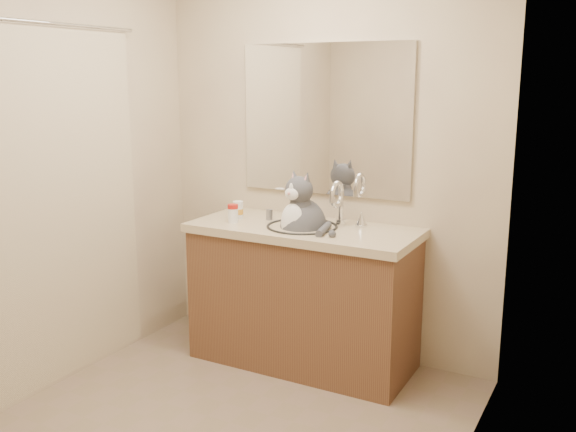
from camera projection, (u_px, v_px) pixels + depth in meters
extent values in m
cube|color=beige|center=(326.00, 161.00, 3.91)|extent=(2.20, 0.01, 2.40)
cube|color=beige|center=(32.00, 175.00, 3.35)|extent=(0.01, 2.50, 2.40)
cube|color=beige|center=(455.00, 219.00, 2.32)|extent=(0.01, 2.50, 2.40)
cube|color=brown|center=(303.00, 299.00, 3.84)|extent=(1.30, 0.55, 0.80)
cube|color=tan|center=(304.00, 230.00, 3.74)|extent=(1.34, 0.59, 0.05)
torus|color=black|center=(302.00, 226.00, 3.72)|extent=(0.42, 0.42, 0.02)
ellipsoid|color=white|center=(302.00, 239.00, 3.74)|extent=(0.40, 0.40, 0.15)
cylinder|color=silver|center=(341.00, 208.00, 3.77)|extent=(0.03, 0.03, 0.18)
torus|color=silver|center=(337.00, 194.00, 3.69)|extent=(0.03, 0.16, 0.16)
cone|color=silver|center=(361.00, 218.00, 3.72)|extent=(0.06, 0.06, 0.08)
cube|color=white|center=(325.00, 120.00, 3.84)|extent=(1.10, 0.02, 0.90)
cube|color=beige|center=(57.00, 210.00, 3.45)|extent=(0.01, 1.20, 1.90)
cylinder|color=silver|center=(43.00, 23.00, 3.25)|extent=(0.02, 1.30, 0.02)
ellipsoid|color=#494A4F|center=(304.00, 230.00, 3.73)|extent=(0.33, 0.35, 0.36)
ellipsoid|color=white|center=(293.00, 223.00, 3.65)|extent=(0.16, 0.11, 0.23)
ellipsoid|color=#494A4F|center=(299.00, 190.00, 3.65)|extent=(0.19, 0.18, 0.16)
ellipsoid|color=white|center=(292.00, 194.00, 3.61)|extent=(0.09, 0.06, 0.07)
sphere|color=#D88C8C|center=(289.00, 193.00, 3.59)|extent=(0.02, 0.02, 0.02)
cone|color=#494A4F|center=(294.00, 176.00, 3.68)|extent=(0.08, 0.07, 0.08)
cone|color=#494A4F|center=(307.00, 178.00, 3.62)|extent=(0.08, 0.07, 0.08)
cylinder|color=#494A4F|center=(324.00, 229.00, 3.59)|extent=(0.09, 0.24, 0.04)
cylinder|color=white|center=(233.00, 215.00, 3.83)|extent=(0.06, 0.06, 0.08)
cylinder|color=#B01912|center=(233.00, 206.00, 3.82)|extent=(0.06, 0.06, 0.02)
cylinder|color=white|center=(238.00, 211.00, 3.94)|extent=(0.08, 0.08, 0.09)
cylinder|color=gold|center=(238.00, 211.00, 3.94)|extent=(0.08, 0.08, 0.03)
cylinder|color=white|center=(238.00, 203.00, 3.93)|extent=(0.08, 0.08, 0.02)
cylinder|color=gray|center=(269.00, 215.00, 3.90)|extent=(0.05, 0.05, 0.06)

